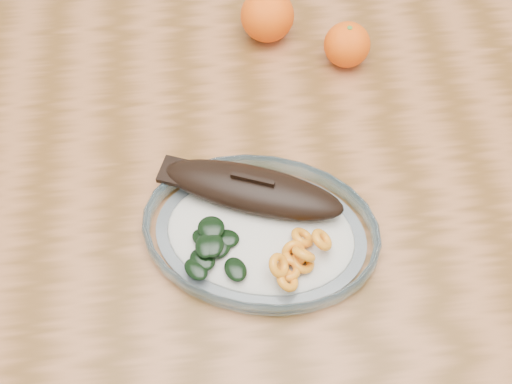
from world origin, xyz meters
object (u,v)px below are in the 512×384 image
Objects in this scene: dining_table at (259,190)px; orange_right at (347,45)px; orange_left at (267,16)px; plated_meal at (260,228)px.

orange_right reaches higher than dining_table.
orange_left is at bearing 149.26° from orange_right.
dining_table is 0.27m from orange_right.
plated_meal is at bearing -97.90° from orange_left.
dining_table is 0.28m from orange_left.
orange_left reaches higher than dining_table.
dining_table is at bearing 100.15° from plated_meal.
orange_right is (0.16, 0.17, 0.14)m from dining_table.
plated_meal is 0.38m from orange_left.
orange_left is (0.04, 0.24, 0.14)m from dining_table.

